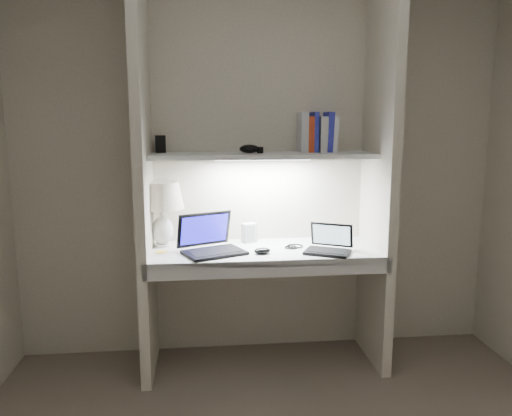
{
  "coord_description": "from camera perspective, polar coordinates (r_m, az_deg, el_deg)",
  "views": [
    {
      "loc": [
        -0.38,
        -1.8,
        1.57
      ],
      "look_at": [
        -0.07,
        1.05,
        1.06
      ],
      "focal_mm": 35.0,
      "sensor_mm": 36.0,
      "label": 1
    }
  ],
  "objects": [
    {
      "name": "back_wall",
      "position": [
        3.34,
        0.39,
        4.51
      ],
      "size": [
        3.2,
        0.01,
        2.5
      ],
      "primitive_type": "cube",
      "color": "beige",
      "rests_on": "floor"
    },
    {
      "name": "alcove_panel_left",
      "position": [
        3.06,
        -12.74,
        3.78
      ],
      "size": [
        0.06,
        0.55,
        2.5
      ],
      "primitive_type": "cube",
      "color": "beige",
      "rests_on": "floor"
    },
    {
      "name": "alcove_panel_right",
      "position": [
        3.24,
        13.93,
        4.05
      ],
      "size": [
        0.06,
        0.55,
        2.5
      ],
      "primitive_type": "cube",
      "color": "beige",
      "rests_on": "floor"
    },
    {
      "name": "desk",
      "position": [
        3.16,
        0.95,
        -5.04
      ],
      "size": [
        1.4,
        0.55,
        0.04
      ],
      "primitive_type": "cube",
      "color": "white",
      "rests_on": "alcove_panel_left"
    },
    {
      "name": "desk_apron",
      "position": [
        2.92,
        1.58,
        -6.92
      ],
      "size": [
        1.46,
        0.03,
        0.1
      ],
      "primitive_type": "cube",
      "color": "silver",
      "rests_on": "desk"
    },
    {
      "name": "shelf",
      "position": [
        3.15,
        0.76,
        6.02
      ],
      "size": [
        1.4,
        0.36,
        0.03
      ],
      "primitive_type": "cube",
      "color": "silver",
      "rests_on": "back_wall"
    },
    {
      "name": "strip_light",
      "position": [
        3.15,
        0.76,
        5.62
      ],
      "size": [
        0.6,
        0.04,
        0.02
      ],
      "primitive_type": "cube",
      "color": "white",
      "rests_on": "shelf"
    },
    {
      "name": "table_lamp",
      "position": [
        3.21,
        -10.75,
        0.56
      ],
      "size": [
        0.29,
        0.29,
        0.42
      ],
      "color": "white",
      "rests_on": "desk"
    },
    {
      "name": "laptop_main",
      "position": [
        3.08,
        -5.22,
        -4.06
      ],
      "size": [
        0.44,
        0.42,
        0.24
      ],
      "rotation": [
        0.0,
        0.0,
        0.41
      ],
      "color": "black",
      "rests_on": "desk"
    },
    {
      "name": "laptop_netbook",
      "position": [
        3.1,
        8.33,
        -4.28
      ],
      "size": [
        0.34,
        0.32,
        0.17
      ],
      "rotation": [
        0.0,
        0.0,
        -0.47
      ],
      "color": "black",
      "rests_on": "desk"
    },
    {
      "name": "speaker",
      "position": [
        3.31,
        -0.79,
        -2.84
      ],
      "size": [
        0.11,
        0.09,
        0.13
      ],
      "primitive_type": "cube",
      "rotation": [
        0.0,
        0.0,
        0.4
      ],
      "color": "silver",
      "rests_on": "desk"
    },
    {
      "name": "mouse",
      "position": [
        3.03,
        0.72,
        -4.91
      ],
      "size": [
        0.12,
        0.09,
        0.04
      ],
      "primitive_type": "ellipsoid",
      "rotation": [
        0.0,
        0.0,
        0.23
      ],
      "color": "black",
      "rests_on": "desk"
    },
    {
      "name": "cable_coil",
      "position": [
        3.21,
        4.47,
        -4.35
      ],
      "size": [
        0.1,
        0.1,
        0.01
      ],
      "primitive_type": "torus",
      "rotation": [
        0.0,
        0.0,
        0.0
      ],
      "color": "black",
      "rests_on": "desk"
    },
    {
      "name": "sticky_note",
      "position": [
        3.13,
        -10.78,
        -4.94
      ],
      "size": [
        0.08,
        0.08,
        0.0
      ],
      "primitive_type": "cube",
      "rotation": [
        0.0,
        0.0,
        -0.27
      ],
      "color": "yellow",
      "rests_on": "desk"
    },
    {
      "name": "book_row",
      "position": [
        3.3,
        6.97,
        8.49
      ],
      "size": [
        0.24,
        0.17,
        0.26
      ],
      "color": "silver",
      "rests_on": "shelf"
    },
    {
      "name": "shelf_box",
      "position": [
        3.24,
        -10.86,
        7.19
      ],
      "size": [
        0.07,
        0.05,
        0.11
      ],
      "primitive_type": "cube",
      "rotation": [
        0.0,
        0.0,
        0.11
      ],
      "color": "black",
      "rests_on": "shelf"
    },
    {
      "name": "shelf_gadget",
      "position": [
        3.13,
        -0.76,
        6.78
      ],
      "size": [
        0.13,
        0.09,
        0.05
      ],
      "primitive_type": "ellipsoid",
      "rotation": [
        0.0,
        0.0,
        -0.01
      ],
      "color": "black",
      "rests_on": "shelf"
    }
  ]
}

